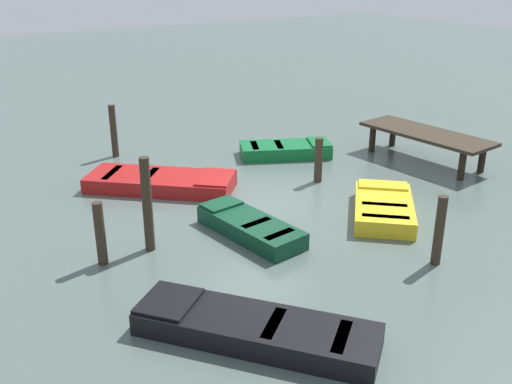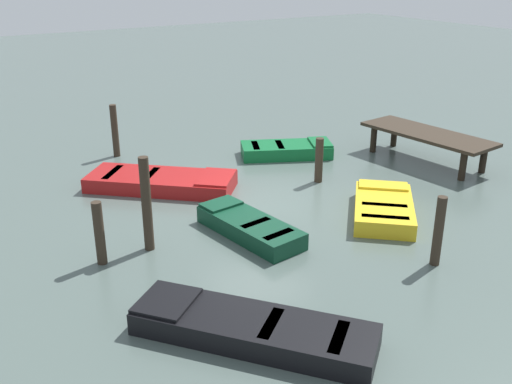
{
  "view_description": "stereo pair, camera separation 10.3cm",
  "coord_description": "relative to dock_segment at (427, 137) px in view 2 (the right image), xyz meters",
  "views": [
    {
      "loc": [
        11.77,
        -7.45,
        5.98
      ],
      "look_at": [
        0.0,
        0.0,
        0.35
      ],
      "focal_mm": 40.99,
      "sensor_mm": 36.0,
      "label": 1
    },
    {
      "loc": [
        11.82,
        -7.36,
        5.98
      ],
      "look_at": [
        0.0,
        0.0,
        0.35
      ],
      "focal_mm": 40.99,
      "sensor_mm": 36.0,
      "label": 2
    }
  ],
  "objects": [
    {
      "name": "dock_segment",
      "position": [
        0.0,
        0.0,
        0.0
      ],
      "size": [
        4.31,
        1.92,
        0.95
      ],
      "rotation": [
        0.0,
        0.0,
        0.11
      ],
      "color": "#33281E",
      "rests_on": "ground_plane"
    },
    {
      "name": "mooring_piling_mid_right",
      "position": [
        -0.36,
        -3.91,
        -0.17
      ],
      "size": [
        0.23,
        0.23,
        1.29
      ],
      "primitive_type": "cylinder",
      "color": "#33281E",
      "rests_on": "ground_plane"
    },
    {
      "name": "mooring_piling_near_left",
      "position": [
        -5.63,
        -8.01,
        0.03
      ],
      "size": [
        0.21,
        0.21,
        1.68
      ],
      "primitive_type": "cylinder",
      "color": "#33281E",
      "rests_on": "ground_plane"
    },
    {
      "name": "mooring_piling_mid_left",
      "position": [
        0.97,
        -9.59,
        0.25
      ],
      "size": [
        0.22,
        0.22,
        2.13
      ],
      "primitive_type": "cylinder",
      "color": "#33281E",
      "rests_on": "ground_plane"
    },
    {
      "name": "rowboat_green",
      "position": [
        -2.73,
        -3.36,
        -0.6
      ],
      "size": [
        2.3,
        3.08,
        0.46
      ],
      "rotation": [
        0.0,
        0.0,
        1.13
      ],
      "color": "#0F602D",
      "rests_on": "ground_plane"
    },
    {
      "name": "rowboat_red",
      "position": [
        -2.21,
        -7.9,
        -0.6
      ],
      "size": [
        3.79,
        3.98,
        0.46
      ],
      "rotation": [
        0.0,
        0.0,
        0.84
      ],
      "color": "maroon",
      "rests_on": "ground_plane"
    },
    {
      "name": "rowboat_black",
      "position": [
        4.94,
        -9.4,
        -0.6
      ],
      "size": [
        3.93,
        3.49,
        0.46
      ],
      "rotation": [
        0.0,
        0.0,
        3.82
      ],
      "color": "black",
      "rests_on": "ground_plane"
    },
    {
      "name": "mooring_piling_far_left",
      "position": [
        1.05,
        -10.68,
        -0.12
      ],
      "size": [
        0.21,
        0.21,
        1.39
      ],
      "primitive_type": "cylinder",
      "color": "#33281E",
      "rests_on": "ground_plane"
    },
    {
      "name": "rowboat_yellow",
      "position": [
        2.39,
        -4.0,
        -0.6
      ],
      "size": [
        2.88,
        2.79,
        0.46
      ],
      "rotation": [
        0.0,
        0.0,
        2.41
      ],
      "color": "gold",
      "rests_on": "ground_plane"
    },
    {
      "name": "mooring_piling_near_right",
      "position": [
        4.77,
        -4.8,
        -0.05
      ],
      "size": [
        0.2,
        0.2,
        1.52
      ],
      "primitive_type": "cylinder",
      "color": "#33281E",
      "rests_on": "ground_plane"
    },
    {
      "name": "ground_plane",
      "position": [
        0.11,
        -6.3,
        -0.81
      ],
      "size": [
        80.0,
        80.0,
        0.0
      ],
      "primitive_type": "plane",
      "color": "#4C5B56"
    },
    {
      "name": "rowboat_dark_green",
      "position": [
        1.54,
        -7.37,
        -0.6
      ],
      "size": [
        2.91,
        1.4,
        0.46
      ],
      "rotation": [
        0.0,
        0.0,
        3.28
      ],
      "color": "#0C3823",
      "rests_on": "ground_plane"
    }
  ]
}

